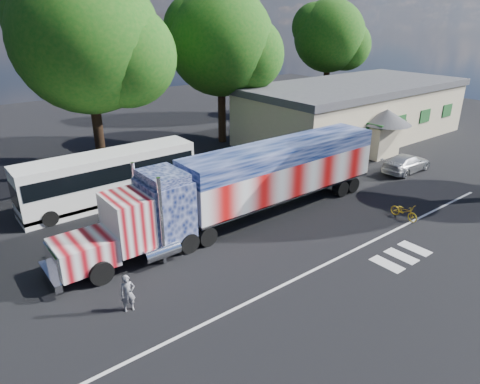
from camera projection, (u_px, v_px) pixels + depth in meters
ground at (275, 243)px, 22.26m from camera, size 100.00×100.00×0.00m
lane_markings at (355, 262)px, 20.49m from camera, size 30.00×2.67×0.01m
semi_truck at (250, 182)px, 24.14m from camera, size 20.53×3.24×4.38m
coach_bus at (110, 177)px, 26.64m from camera, size 10.96×2.55×3.19m
hall_building at (354, 111)px, 40.51m from camera, size 22.40×12.80×5.20m
parked_car at (406, 163)px, 32.19m from camera, size 4.63×1.93×1.34m
woman at (128, 293)px, 16.90m from camera, size 0.66×0.51×1.60m
bicycle at (404, 211)px, 24.78m from camera, size 0.72×1.80×0.93m
tree_n_mid at (89, 40)px, 28.05m from camera, size 10.24×9.75×14.43m
tree_ne_a at (223, 43)px, 36.95m from camera, size 9.67×9.21×13.46m
tree_far_ne at (331, 37)px, 48.27m from camera, size 8.36×7.96×12.80m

